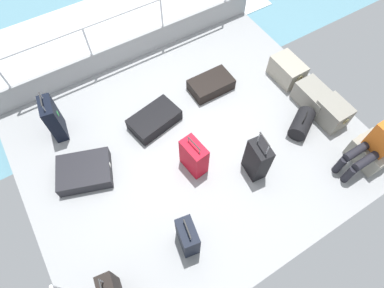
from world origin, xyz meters
The scene contains 17 objects.
ground_plane centered at (0.00, 0.00, -0.03)m, with size 4.40×5.20×0.06m, color #939699.
gunwale_port centered at (-2.17, 0.00, 0.23)m, with size 0.06×5.20×0.45m, color #939699.
railing_port centered at (-2.17, 0.00, 0.78)m, with size 0.04×4.20×1.02m.
sea_wake centered at (-3.60, 0.00, -0.34)m, with size 12.00×12.00×0.01m.
cargo_crate_0 centered at (-0.30, 2.14, 0.19)m, with size 0.63×0.40×0.38m.
cargo_crate_1 centered at (0.38, 2.14, 0.18)m, with size 0.65×0.40×0.35m.
cargo_crate_2 centered at (0.81, 2.14, 0.20)m, with size 0.52×0.38×0.41m.
cargo_crate_3 centered at (1.64, 2.14, 0.18)m, with size 0.57×0.44×0.36m.
passenger_seated centered at (1.64, 1.96, 0.55)m, with size 0.34×0.66×1.06m.
suitcase_0 centered at (0.36, -0.20, 0.30)m, with size 0.43×0.28×0.69m.
suitcase_1 centered at (1.30, -0.87, 0.29)m, with size 0.40×0.27×0.67m.
suitcase_2 centered at (-0.64, -0.34, 0.11)m, with size 0.62×0.88×0.22m.
suitcase_3 centered at (0.89, 0.53, 0.35)m, with size 0.38×0.26×0.91m.
suitcase_4 centered at (-0.78, 0.86, 0.11)m, with size 0.46×0.75×0.22m.
suitcase_5 centered at (-1.29, -1.71, 0.36)m, with size 0.43×0.25×0.85m.
suitcase_6 centered at (-0.36, -1.66, 0.11)m, with size 0.81×0.92×0.22m.
duffel_bag centered at (0.69, 1.63, 0.15)m, with size 0.50×0.58×0.42m.
Camera 1 is at (2.19, -1.36, 4.34)m, focal length 29.64 mm.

